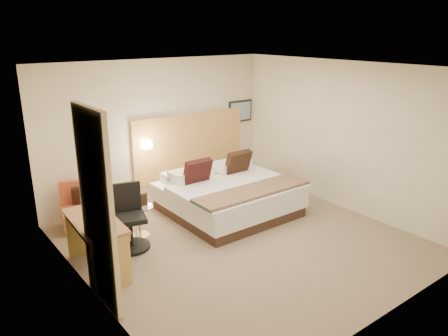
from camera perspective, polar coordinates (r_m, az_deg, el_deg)
floor at (r=7.05m, az=2.12°, el=-9.50°), size 4.80×5.00×0.02m
ceiling at (r=6.30m, az=2.41°, el=13.10°), size 4.80×5.00×0.02m
wall_back at (r=8.56m, az=-8.54°, el=4.94°), size 4.80×0.02×2.70m
wall_front at (r=4.99m, az=21.02°, el=-5.45°), size 4.80×0.02×2.70m
wall_left at (r=5.41m, az=-17.85°, el=-3.32°), size 0.02×5.00×2.70m
wall_right at (r=8.25m, az=15.31°, el=4.01°), size 0.02×5.00×2.70m
headboard_panel at (r=8.97m, az=-4.39°, el=3.04°), size 2.60×0.04×1.30m
art_frame at (r=9.63m, az=2.14°, el=7.43°), size 0.62×0.03×0.47m
art_canvas at (r=9.61m, az=2.21°, el=7.41°), size 0.54×0.01×0.39m
lamp_arm at (r=8.38m, az=-10.26°, el=3.15°), size 0.02×0.12×0.02m
lamp_shade at (r=8.32m, az=-10.07°, el=3.07°), size 0.15×0.15×0.15m
curtain at (r=5.26m, az=-16.26°, el=-5.33°), size 0.06×0.90×2.42m
bottle_a at (r=7.08m, az=-11.95°, el=-4.37°), size 0.06×0.06×0.18m
menu_folder at (r=7.13m, az=-10.47°, el=-4.05°), size 0.12×0.05×0.20m
bed at (r=7.94m, az=0.45°, el=-3.53°), size 2.16×2.06×1.03m
lounge_chair at (r=7.79m, az=-17.77°, el=-5.12°), size 0.86×0.79×0.77m
side_table at (r=7.21m, az=-11.00°, el=-6.61°), size 0.48×0.48×0.51m
desk at (r=6.23m, az=-16.25°, el=-7.83°), size 0.64×1.26×0.77m
desk_chair at (r=6.82m, az=-12.22°, el=-6.99°), size 0.69×0.69×0.99m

